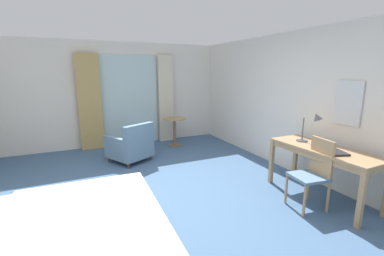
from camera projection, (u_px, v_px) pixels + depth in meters
name	position (u px, v px, depth m)	size (l,w,h in m)	color
ground	(162.00, 206.00, 3.72)	(5.87, 7.43, 0.10)	#426084
wall_back	(118.00, 95.00, 6.50)	(5.47, 0.12, 2.56)	silver
wall_right	(306.00, 105.00, 4.53)	(0.12, 7.03, 2.56)	silver
balcony_glass_door	(129.00, 100.00, 6.57)	(1.45, 0.02, 2.25)	silver
curtain_panel_left	(90.00, 103.00, 6.10)	(0.53, 0.10, 2.26)	tan
curtain_panel_right	(166.00, 99.00, 6.87)	(0.38, 0.10, 2.26)	beige
bed	(34.00, 254.00, 2.29)	(2.30, 1.94, 1.00)	tan
writing_desk	(324.00, 154.00, 3.75)	(0.66, 1.55, 0.77)	tan
desk_chair	(314.00, 170.00, 3.51)	(0.47, 0.46, 0.97)	slate
desk_lamp	(313.00, 122.00, 3.97)	(0.29, 0.29, 0.49)	#4C4C51
closed_book	(334.00, 152.00, 3.50)	(0.25, 0.32, 0.02)	#232328
armchair_by_window	(131.00, 146.00, 5.37)	(0.99, 1.00, 0.82)	slate
round_cafe_table	(174.00, 126.00, 6.48)	(0.59, 0.59, 0.72)	tan
wall_mirror	(348.00, 103.00, 3.75)	(0.02, 0.41, 0.65)	silver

